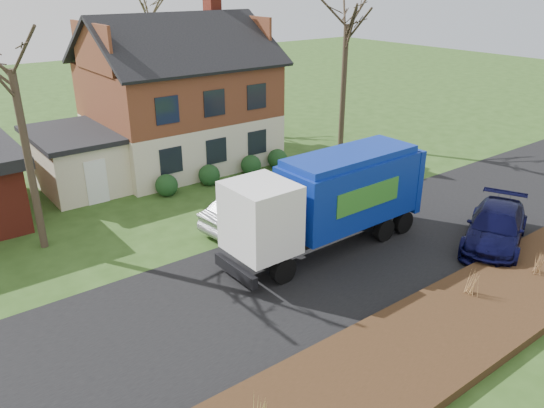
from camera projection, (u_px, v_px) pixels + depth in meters
ground at (319, 267)px, 19.39m from camera, size 120.00×120.00×0.00m
road at (319, 266)px, 19.39m from camera, size 80.00×7.00×0.02m
mulch_verge at (441, 334)px, 15.45m from camera, size 80.00×3.50×0.30m
main_house at (171, 92)px, 28.83m from camera, size 12.95×8.95×9.26m
garbage_truck at (332, 196)px, 20.05m from camera, size 8.64×2.42×3.69m
silver_sedan at (250, 211)px, 22.23m from camera, size 4.55×2.04×1.45m
navy_wagon at (496, 227)px, 20.74m from camera, size 5.50×4.01×1.48m
tree_front_west at (6, 39)px, 17.79m from camera, size 3.21×3.21×9.53m
tree_front_east at (348, 2)px, 30.34m from camera, size 3.75×3.75×10.41m
grass_clump_mid at (473, 284)px, 16.92m from camera, size 0.31×0.25×0.86m
grass_clump_east at (537, 262)px, 18.20m from camera, size 0.36×0.30×0.91m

